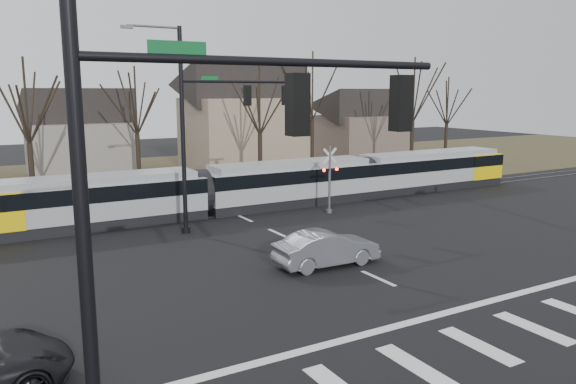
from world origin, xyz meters
TOP-DOWN VIEW (x-y plane):
  - ground at (0.00, 0.00)m, footprint 140.00×140.00m
  - grass_verge at (0.00, 32.00)m, footprint 140.00×28.00m
  - crosswalk at (0.00, -4.00)m, footprint 27.00×2.60m
  - stop_line at (0.00, -1.80)m, footprint 28.00×0.35m
  - lane_dashes at (0.00, 16.00)m, footprint 0.18×30.00m
  - rail_pair at (0.00, 15.80)m, footprint 90.00×1.52m
  - tram at (4.08, 16.00)m, footprint 36.52×2.71m
  - sedan at (-0.81, 4.37)m, footprint 1.78×4.54m
  - signal_pole_near_left at (-10.41, -6.00)m, footprint 9.28×0.44m
  - signal_pole_far at (-2.41, 12.50)m, footprint 9.28×0.44m
  - rail_crossing_signal at (5.00, 12.79)m, footprint 1.08×0.36m
  - tree_row at (2.00, 26.00)m, footprint 59.20×7.20m
  - house_b at (-5.00, 36.00)m, footprint 8.64×7.56m
  - house_c at (9.00, 33.00)m, footprint 10.80×8.64m
  - house_d at (24.00, 35.00)m, footprint 8.64×7.56m

SIDE VIEW (x-z plane):
  - ground at x=0.00m, z-range 0.00..0.00m
  - grass_verge at x=0.00m, z-range 0.00..0.01m
  - crosswalk at x=0.00m, z-range 0.00..0.01m
  - stop_line at x=0.00m, z-range 0.00..0.01m
  - lane_dashes at x=0.00m, z-range 0.00..0.01m
  - rail_pair at x=0.00m, z-range 0.00..0.06m
  - sedan at x=-0.81m, z-range 0.00..1.47m
  - tram at x=4.08m, z-range 0.12..2.89m
  - rail_crossing_signal at x=5.00m, z-range -0.11..3.89m
  - house_b at x=-5.00m, z-range 0.14..7.79m
  - house_d at x=24.00m, z-range 0.14..7.79m
  - tree_row at x=2.00m, z-range 0.00..10.00m
  - house_c at x=9.00m, z-range 0.18..10.28m
  - signal_pole_near_left at x=-10.41m, z-range 0.60..10.80m
  - signal_pole_far at x=-2.41m, z-range 0.60..10.80m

